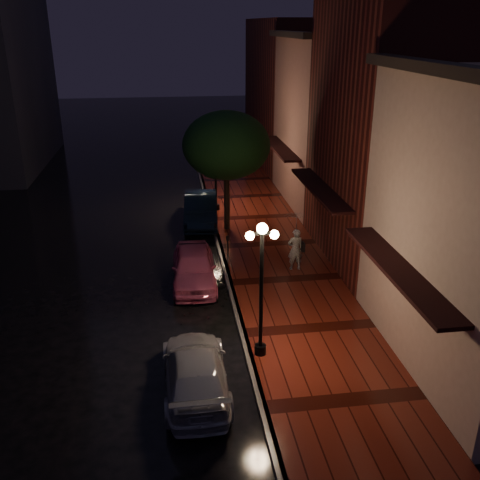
{
  "coord_description": "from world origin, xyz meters",
  "views": [
    {
      "loc": [
        -2.21,
        -18.82,
        9.64
      ],
      "look_at": [
        0.6,
        1.33,
        1.4
      ],
      "focal_mm": 40.0,
      "sensor_mm": 36.0,
      "label": 1
    }
  ],
  "objects_px": {
    "navy_car": "(201,209)",
    "pink_car": "(194,267)",
    "streetlamp_near": "(261,283)",
    "woman_with_umbrella": "(296,232)",
    "parking_meter": "(228,247)",
    "street_tree": "(227,147)",
    "streetlamp_far": "(216,166)",
    "silver_car": "(195,371)"
  },
  "relations": [
    {
      "from": "pink_car",
      "to": "parking_meter",
      "type": "xyz_separation_m",
      "value": [
        1.52,
        1.4,
        0.19
      ]
    },
    {
      "from": "streetlamp_near",
      "to": "woman_with_umbrella",
      "type": "distance_m",
      "value": 6.45
    },
    {
      "from": "streetlamp_far",
      "to": "silver_car",
      "type": "bearing_deg",
      "value": -97.72
    },
    {
      "from": "pink_car",
      "to": "parking_meter",
      "type": "relative_size",
      "value": 3.36
    },
    {
      "from": "parking_meter",
      "to": "silver_car",
      "type": "bearing_deg",
      "value": -110.14
    },
    {
      "from": "silver_car",
      "to": "streetlamp_far",
      "type": "bearing_deg",
      "value": -97.9
    },
    {
      "from": "streetlamp_near",
      "to": "parking_meter",
      "type": "height_order",
      "value": "streetlamp_near"
    },
    {
      "from": "pink_car",
      "to": "silver_car",
      "type": "xyz_separation_m",
      "value": [
        -0.36,
        -6.75,
        -0.08
      ]
    },
    {
      "from": "street_tree",
      "to": "navy_car",
      "type": "relative_size",
      "value": 1.23
    },
    {
      "from": "woman_with_umbrella",
      "to": "parking_meter",
      "type": "relative_size",
      "value": 1.97
    },
    {
      "from": "street_tree",
      "to": "navy_car",
      "type": "bearing_deg",
      "value": 131.04
    },
    {
      "from": "navy_car",
      "to": "pink_car",
      "type": "bearing_deg",
      "value": -91.97
    },
    {
      "from": "streetlamp_far",
      "to": "pink_car",
      "type": "xyz_separation_m",
      "value": [
        -1.72,
        -8.57,
        -1.88
      ]
    },
    {
      "from": "streetlamp_near",
      "to": "streetlamp_far",
      "type": "height_order",
      "value": "same"
    },
    {
      "from": "streetlamp_far",
      "to": "woman_with_umbrella",
      "type": "bearing_deg",
      "value": -72.92
    },
    {
      "from": "navy_car",
      "to": "parking_meter",
      "type": "distance_m",
      "value": 5.6
    },
    {
      "from": "woman_with_umbrella",
      "to": "pink_car",
      "type": "bearing_deg",
      "value": 3.67
    },
    {
      "from": "streetlamp_far",
      "to": "pink_car",
      "type": "relative_size",
      "value": 1.02
    },
    {
      "from": "navy_car",
      "to": "streetlamp_far",
      "type": "bearing_deg",
      "value": 63.98
    },
    {
      "from": "streetlamp_far",
      "to": "parking_meter",
      "type": "distance_m",
      "value": 7.37
    },
    {
      "from": "streetlamp_near",
      "to": "pink_car",
      "type": "height_order",
      "value": "streetlamp_near"
    },
    {
      "from": "silver_car",
      "to": "parking_meter",
      "type": "relative_size",
      "value": 3.5
    },
    {
      "from": "navy_car",
      "to": "silver_car",
      "type": "height_order",
      "value": "navy_car"
    },
    {
      "from": "street_tree",
      "to": "woman_with_umbrella",
      "type": "distance_m",
      "value": 6.09
    },
    {
      "from": "street_tree",
      "to": "pink_car",
      "type": "relative_size",
      "value": 1.37
    },
    {
      "from": "streetlamp_near",
      "to": "navy_car",
      "type": "relative_size",
      "value": 0.92
    },
    {
      "from": "streetlamp_near",
      "to": "navy_car",
      "type": "distance_m",
      "value": 12.55
    },
    {
      "from": "streetlamp_near",
      "to": "parking_meter",
      "type": "bearing_deg",
      "value": 91.68
    },
    {
      "from": "streetlamp_near",
      "to": "streetlamp_far",
      "type": "bearing_deg",
      "value": 90.0
    },
    {
      "from": "streetlamp_near",
      "to": "navy_car",
      "type": "height_order",
      "value": "streetlamp_near"
    },
    {
      "from": "streetlamp_near",
      "to": "pink_car",
      "type": "bearing_deg",
      "value": 107.61
    },
    {
      "from": "streetlamp_near",
      "to": "navy_car",
      "type": "xyz_separation_m",
      "value": [
        -0.95,
        12.38,
        -1.83
      ]
    },
    {
      "from": "streetlamp_far",
      "to": "parking_meter",
      "type": "bearing_deg",
      "value": -91.6
    },
    {
      "from": "navy_car",
      "to": "street_tree",
      "type": "bearing_deg",
      "value": -44.59
    },
    {
      "from": "pink_car",
      "to": "silver_car",
      "type": "relative_size",
      "value": 0.96
    },
    {
      "from": "parking_meter",
      "to": "street_tree",
      "type": "bearing_deg",
      "value": 76.54
    },
    {
      "from": "silver_car",
      "to": "woman_with_umbrella",
      "type": "bearing_deg",
      "value": -122.54
    },
    {
      "from": "pink_car",
      "to": "woman_with_umbrella",
      "type": "bearing_deg",
      "value": 7.89
    },
    {
      "from": "navy_car",
      "to": "woman_with_umbrella",
      "type": "xyz_separation_m",
      "value": [
        3.44,
        -6.49,
        1.01
      ]
    },
    {
      "from": "pink_car",
      "to": "navy_car",
      "type": "distance_m",
      "value": 7.0
    },
    {
      "from": "navy_car",
      "to": "woman_with_umbrella",
      "type": "distance_m",
      "value": 7.42
    },
    {
      "from": "street_tree",
      "to": "pink_car",
      "type": "bearing_deg",
      "value": -109.6
    }
  ]
}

